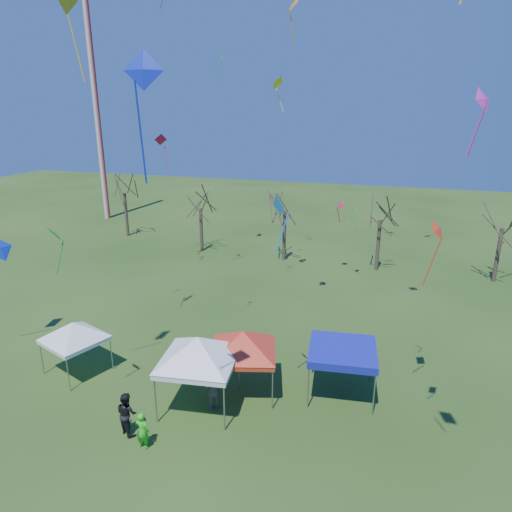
% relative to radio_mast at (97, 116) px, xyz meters
% --- Properties ---
extents(ground, '(140.00, 140.00, 0.00)m').
position_rel_radio_mast_xyz_m(ground, '(28.00, -34.00, -12.50)').
color(ground, '#244014').
rests_on(ground, ground).
extents(radio_mast, '(0.70, 0.70, 25.00)m').
position_rel_radio_mast_xyz_m(radio_mast, '(0.00, 0.00, 0.00)').
color(radio_mast, silver).
rests_on(radio_mast, ground).
extents(tree_0, '(3.83, 3.83, 8.44)m').
position_rel_radio_mast_xyz_m(tree_0, '(7.15, -6.62, -6.01)').
color(tree_0, '#3D2D21').
rests_on(tree_0, ground).
extents(tree_1, '(3.42, 3.42, 7.54)m').
position_rel_radio_mast_xyz_m(tree_1, '(17.23, -9.35, -6.71)').
color(tree_1, '#3D2D21').
rests_on(tree_1, ground).
extents(tree_2, '(3.71, 3.71, 8.18)m').
position_rel_radio_mast_xyz_m(tree_2, '(25.63, -9.62, -6.21)').
color(tree_2, '#3D2D21').
rests_on(tree_2, ground).
extents(tree_3, '(3.59, 3.59, 7.91)m').
position_rel_radio_mast_xyz_m(tree_3, '(34.03, -9.96, -6.42)').
color(tree_3, '#3D2D21').
rests_on(tree_3, ground).
extents(tree_4, '(3.58, 3.58, 7.89)m').
position_rel_radio_mast_xyz_m(tree_4, '(43.36, -10.00, -6.44)').
color(tree_4, '#3D2D21').
rests_on(tree_4, ground).
extents(tent_white_west, '(3.59, 3.59, 3.37)m').
position_rel_radio_mast_xyz_m(tent_white_west, '(19.63, -31.31, -9.78)').
color(tent_white_west, gray).
rests_on(tent_white_west, ground).
extents(tent_white_mid, '(4.70, 4.70, 4.18)m').
position_rel_radio_mast_xyz_m(tent_white_mid, '(27.07, -32.03, -9.13)').
color(tent_white_mid, gray).
rests_on(tent_white_mid, ground).
extents(tent_red, '(4.19, 4.19, 3.83)m').
position_rel_radio_mast_xyz_m(tent_red, '(28.66, -30.34, -9.41)').
color(tent_red, gray).
rests_on(tent_red, ground).
extents(tent_blue, '(3.53, 3.53, 2.52)m').
position_rel_radio_mast_xyz_m(tent_blue, '(33.32, -29.09, -10.19)').
color(tent_blue, gray).
rests_on(tent_blue, ground).
extents(person_dark, '(1.19, 1.10, 1.97)m').
position_rel_radio_mast_xyz_m(person_dark, '(24.84, -34.76, -11.51)').
color(person_dark, black).
rests_on(person_dark, ground).
extents(person_green, '(0.63, 0.42, 1.68)m').
position_rel_radio_mast_xyz_m(person_green, '(25.96, -35.38, -11.66)').
color(person_green, '#30D422').
rests_on(person_green, ground).
extents(person_grey, '(1.17, 0.94, 1.86)m').
position_rel_radio_mast_xyz_m(person_grey, '(27.80, -32.11, -11.57)').
color(person_grey, slate).
rests_on(person_grey, ground).
extents(kite_13, '(1.13, 1.12, 2.67)m').
position_rel_radio_mast_xyz_m(kite_13, '(16.54, -15.05, -1.47)').
color(kite_13, red).
rests_on(kite_13, ground).
extents(kite_2, '(0.85, 1.19, 2.81)m').
position_rel_radio_mast_xyz_m(kite_2, '(20.18, -10.65, 4.76)').
color(kite_2, '#1AA018').
rests_on(kite_2, ground).
extents(kite_27, '(0.88, 0.90, 2.36)m').
position_rel_radio_mast_xyz_m(kite_27, '(30.51, -30.88, -2.88)').
color(kite_27, '#157EE1').
rests_on(kite_27, ground).
extents(kite_5, '(1.14, 0.60, 3.61)m').
position_rel_radio_mast_xyz_m(kite_5, '(28.33, -37.34, 1.94)').
color(kite_5, '#1227C2').
rests_on(kite_5, ground).
extents(kite_19, '(0.83, 0.78, 1.81)m').
position_rel_radio_mast_xyz_m(kite_19, '(30.92, -12.15, -6.57)').
color(kite_19, red).
rests_on(kite_19, ground).
extents(kite_1, '(1.12, 1.02, 2.07)m').
position_rel_radio_mast_xyz_m(kite_1, '(21.94, -34.22, -3.89)').
color(kite_1, green).
rests_on(kite_1, ground).
extents(kite_17, '(0.92, 1.12, 2.93)m').
position_rel_radio_mast_xyz_m(kite_17, '(36.90, -28.98, -3.90)').
color(kite_17, red).
rests_on(kite_17, ground).
extents(kite_14, '(1.25, 1.73, 4.17)m').
position_rel_radio_mast_xyz_m(kite_14, '(14.04, -29.81, -6.53)').
color(kite_14, '#1238C5').
rests_on(kite_14, ground).
extents(kite_18, '(0.93, 1.00, 2.16)m').
position_rel_radio_mast_xyz_m(kite_18, '(29.26, -23.74, 5.97)').
color(kite_18, orange).
rests_on(kite_18, ground).
extents(kite_22, '(0.73, 0.82, 2.27)m').
position_rel_radio_mast_xyz_m(kite_22, '(32.18, -13.62, -6.63)').
color(kite_22, green).
rests_on(kite_22, ground).
extents(kite_11, '(1.03, 1.28, 2.41)m').
position_rel_radio_mast_xyz_m(kite_11, '(26.67, -16.79, 2.63)').
color(kite_11, '#FFF21A').
rests_on(kite_11, ground).
extents(kite_9, '(0.76, 0.85, 1.94)m').
position_rel_radio_mast_xyz_m(kite_9, '(37.15, -34.30, 1.22)').
color(kite_9, '#D62FA7').
rests_on(kite_9, ground).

